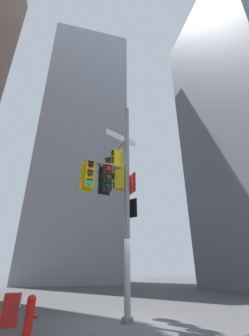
# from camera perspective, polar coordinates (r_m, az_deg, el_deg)

# --- Properties ---
(ground) EXTENTS (120.00, 120.00, 0.00)m
(ground) POSITION_cam_1_polar(r_m,az_deg,el_deg) (8.45, 0.77, -34.57)
(ground) COLOR #474749
(building_mid_block) EXTENTS (12.50, 12.50, 41.25)m
(building_mid_block) POSITION_cam_1_polar(r_m,az_deg,el_deg) (38.81, -10.76, 5.49)
(building_mid_block) COLOR #9399A3
(building_mid_block) RESTS_ON ground
(signal_pole_assembly) EXTENTS (2.43, 3.54, 8.27)m
(signal_pole_assembly) POSITION_cam_1_polar(r_m,az_deg,el_deg) (9.46, -2.85, -2.79)
(signal_pole_assembly) COLOR gray
(signal_pole_assembly) RESTS_ON ground
(fire_hydrant) EXTENTS (0.33, 0.23, 0.91)m
(fire_hydrant) POSITION_cam_1_polar(r_m,az_deg,el_deg) (7.35, -22.77, -30.74)
(fire_hydrant) COLOR red
(fire_hydrant) RESTS_ON ground
(newspaper_box) EXTENTS (0.45, 0.36, 0.86)m
(newspaper_box) POSITION_cam_1_polar(r_m,az_deg,el_deg) (8.62, -26.72, -29.25)
(newspaper_box) COLOR red
(newspaper_box) RESTS_ON ground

